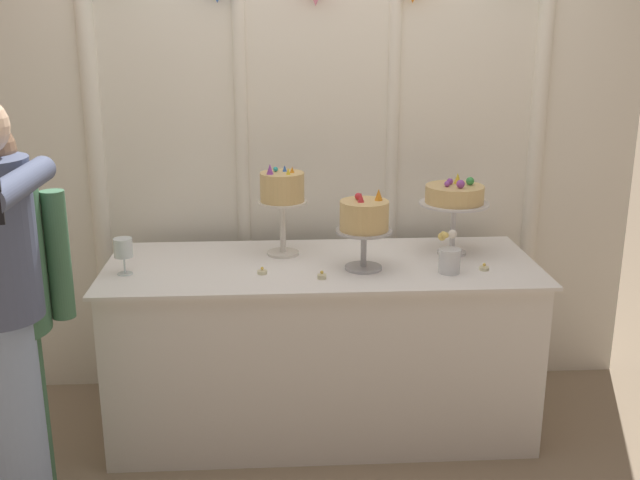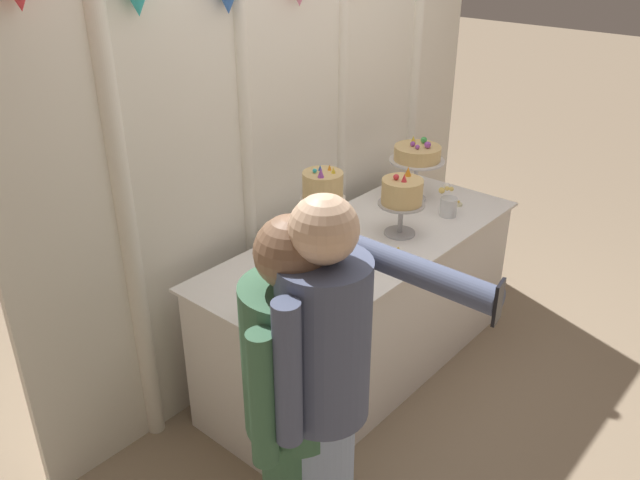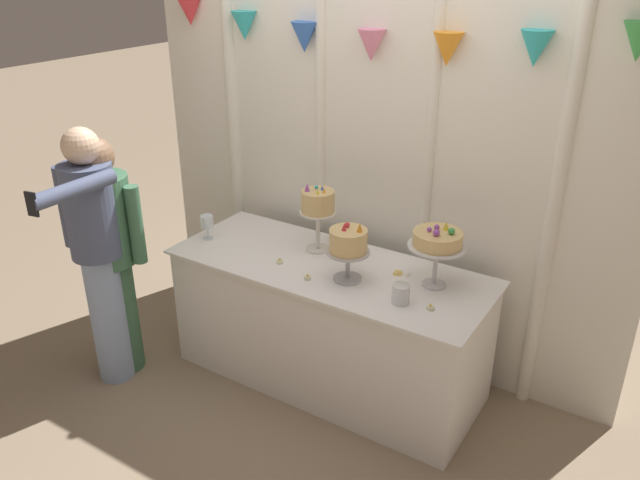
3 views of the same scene
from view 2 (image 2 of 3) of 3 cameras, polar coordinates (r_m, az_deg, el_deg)
name	(u,v)px [view 2 (image 2 of 3)]	position (r m, az deg, el deg)	size (l,w,h in m)	color
ground_plane	(376,373)	(3.72, 4.84, -11.47)	(24.00, 24.00, 0.00)	gray
draped_curtain	(293,129)	(3.45, -2.33, 9.58)	(3.21, 0.16, 2.43)	white
cake_table	(363,306)	(3.54, 3.78, -5.77)	(1.90, 0.75, 0.80)	white
cake_display_leftmost	(323,189)	(3.18, 0.24, 4.41)	(0.22, 0.22, 0.43)	silver
cake_display_center	(402,195)	(3.34, 7.13, 3.93)	(0.24, 0.24, 0.35)	#B2B2B7
cake_display_rightmost	(417,156)	(3.76, 8.45, 7.25)	(0.31, 0.31, 0.37)	silver
wine_glass	(260,294)	(2.68, -5.23, -4.66)	(0.08, 0.08, 0.16)	silver
flower_vase	(448,205)	(3.65, 11.06, 3.04)	(0.09, 0.10, 0.18)	silver
tealight_far_left	(354,266)	(3.09, 2.95, -2.25)	(0.04, 0.04, 0.03)	beige
tealight_near_left	(398,252)	(3.23, 6.78, -1.01)	(0.04, 0.04, 0.04)	beige
tealight_near_right	(458,204)	(3.81, 11.94, 3.06)	(0.04, 0.04, 0.03)	beige
guest_man_pink_jacket	(295,406)	(2.25, -2.20, -14.20)	(0.48, 0.42, 1.52)	#3D6B4C
guest_man_dark_suit	(325,398)	(2.17, 0.47, -13.57)	(0.46, 0.63, 1.61)	#93ADD6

